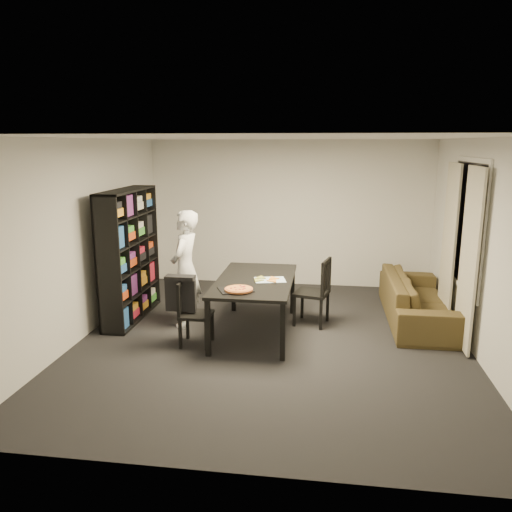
# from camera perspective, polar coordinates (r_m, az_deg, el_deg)

# --- Properties ---
(room) EXTENTS (5.01, 5.51, 2.61)m
(room) POSITION_cam_1_polar(r_m,az_deg,el_deg) (6.29, 1.91, 1.44)
(room) COLOR black
(room) RESTS_ON ground
(window_pane) EXTENTS (0.02, 1.40, 1.60)m
(window_pane) POSITION_cam_1_polar(r_m,az_deg,el_deg) (7.06, 23.01, 3.31)
(window_pane) COLOR black
(window_pane) RESTS_ON room
(window_frame) EXTENTS (0.03, 1.52, 1.72)m
(window_frame) POSITION_cam_1_polar(r_m,az_deg,el_deg) (7.06, 22.97, 3.32)
(window_frame) COLOR white
(window_frame) RESTS_ON room
(curtain_left) EXTENTS (0.03, 0.70, 2.25)m
(curtain_left) POSITION_cam_1_polar(r_m,az_deg,el_deg) (6.60, 23.16, -0.39)
(curtain_left) COLOR beige
(curtain_left) RESTS_ON room
(curtain_right) EXTENTS (0.03, 0.70, 2.25)m
(curtain_right) POSITION_cam_1_polar(r_m,az_deg,el_deg) (7.59, 21.18, 1.38)
(curtain_right) COLOR beige
(curtain_right) RESTS_ON room
(bookshelf) EXTENTS (0.35, 1.50, 1.90)m
(bookshelf) POSITION_cam_1_polar(r_m,az_deg,el_deg) (7.47, -14.27, 0.11)
(bookshelf) COLOR black
(bookshelf) RESTS_ON room
(dining_table) EXTENTS (1.01, 1.81, 0.75)m
(dining_table) POSITION_cam_1_polar(r_m,az_deg,el_deg) (6.71, -0.12, -3.20)
(dining_table) COLOR black
(dining_table) RESTS_ON room
(chair_left) EXTENTS (0.39, 0.39, 0.84)m
(chair_left) POSITION_cam_1_polar(r_m,az_deg,el_deg) (6.43, -7.57, -5.97)
(chair_left) COLOR black
(chair_left) RESTS_ON room
(chair_right) EXTENTS (0.54, 0.54, 0.96)m
(chair_right) POSITION_cam_1_polar(r_m,az_deg,el_deg) (7.09, 7.11, -3.60)
(chair_right) COLOR black
(chair_right) RESTS_ON room
(draped_jacket) EXTENTS (0.39, 0.16, 0.47)m
(draped_jacket) POSITION_cam_1_polar(r_m,az_deg,el_deg) (6.40, -8.61, -4.08)
(draped_jacket) COLOR black
(draped_jacket) RESTS_ON chair_left
(person) EXTENTS (0.44, 0.63, 1.64)m
(person) POSITION_cam_1_polar(r_m,az_deg,el_deg) (7.06, -8.07, -1.43)
(person) COLOR silver
(person) RESTS_ON room
(baking_tray) EXTENTS (0.50, 0.46, 0.01)m
(baking_tray) POSITION_cam_1_polar(r_m,az_deg,el_deg) (6.21, -2.34, -3.86)
(baking_tray) COLOR black
(baking_tray) RESTS_ON dining_table
(pepperoni_pizza) EXTENTS (0.35, 0.35, 0.03)m
(pepperoni_pizza) POSITION_cam_1_polar(r_m,az_deg,el_deg) (6.15, -1.98, -3.81)
(pepperoni_pizza) COLOR #A65930
(pepperoni_pizza) RESTS_ON dining_table
(kitchen_towel) EXTENTS (0.46, 0.38, 0.01)m
(kitchen_towel) POSITION_cam_1_polar(r_m,az_deg,el_deg) (6.64, 1.60, -2.75)
(kitchen_towel) COLOR silver
(kitchen_towel) RESTS_ON dining_table
(pizza_slices) EXTENTS (0.40, 0.35, 0.01)m
(pizza_slices) POSITION_cam_1_polar(r_m,az_deg,el_deg) (6.64, 1.15, -2.66)
(pizza_slices) COLOR gold
(pizza_slices) RESTS_ON dining_table
(sofa) EXTENTS (0.87, 2.22, 0.65)m
(sofa) POSITION_cam_1_polar(r_m,az_deg,el_deg) (7.64, 18.01, -4.69)
(sofa) COLOR #433C1A
(sofa) RESTS_ON room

